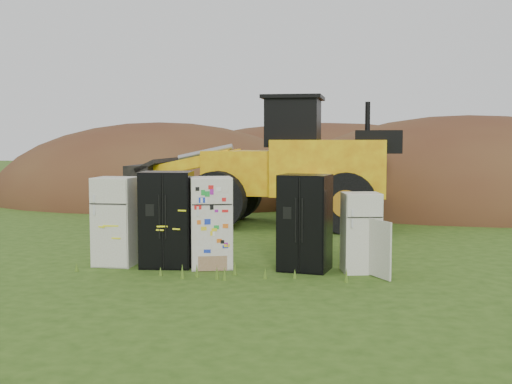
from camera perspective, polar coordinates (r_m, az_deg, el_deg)
ground at (r=12.98m, az=-1.63°, el=-6.79°), size 120.00×120.00×0.00m
fridge_leftmost at (r=13.50m, az=-12.35°, el=-2.55°), size 0.81×0.77×1.81m
fridge_black_side at (r=13.13m, az=-7.93°, el=-2.41°), size 1.08×0.89×1.94m
fridge_sticker at (r=12.95m, az=-4.03°, el=-2.71°), size 1.00×0.96×1.83m
fridge_black_right at (r=12.69m, az=4.37°, el=-2.72°), size 1.08×0.95×1.90m
fridge_open_door at (r=12.65m, az=9.31°, el=-3.58°), size 0.82×0.78×1.55m
wheel_loader at (r=19.26m, az=0.46°, el=2.76°), size 8.07×3.46×3.86m
dirt_mound_right at (r=25.56m, az=18.15°, el=-1.33°), size 15.25×11.18×6.98m
dirt_mound_left at (r=27.69m, az=-8.51°, el=-0.70°), size 14.59×10.95×6.61m
dirt_mound_back at (r=30.39m, az=6.10°, el=-0.20°), size 19.89×13.26×6.71m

